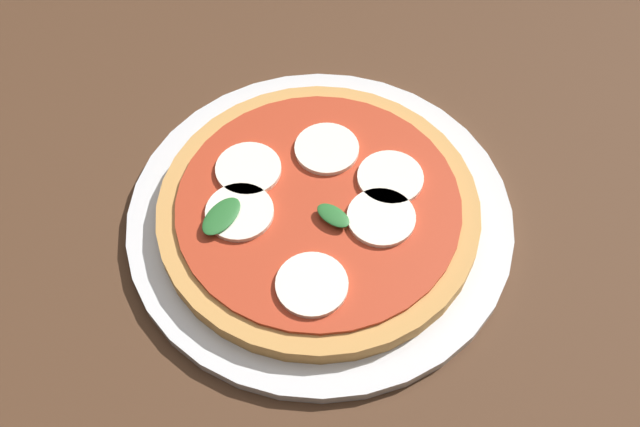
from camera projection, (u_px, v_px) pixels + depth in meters
name	position (u px, v px, depth m)	size (l,w,h in m)	color
dining_table	(270.00, 276.00, 0.78)	(1.36, 1.14, 0.77)	#4C301E
serving_tray	(320.00, 216.00, 0.71)	(0.37, 0.37, 0.01)	silver
pizza	(318.00, 208.00, 0.69)	(0.30, 0.30, 0.03)	tan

